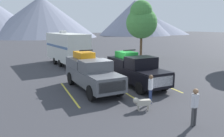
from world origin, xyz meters
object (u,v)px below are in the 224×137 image
(camper_trailer_a, at_px, (67,47))
(dog, at_px, (141,102))
(pickup_truck_b, at_px, (135,69))
(pickup_truck_a, at_px, (91,72))
(person_c, at_px, (195,105))
(person_b, at_px, (151,87))

(camper_trailer_a, height_order, dog, camper_trailer_a)
(dog, bearing_deg, pickup_truck_b, 64.87)
(pickup_truck_a, relative_size, dog, 6.05)
(pickup_truck_a, xyz_separation_m, person_c, (2.40, -7.13, -0.24))
(camper_trailer_a, distance_m, person_c, 17.53)
(pickup_truck_b, bearing_deg, camper_trailer_a, 105.05)
(pickup_truck_a, distance_m, pickup_truck_b, 3.28)
(dog, bearing_deg, pickup_truck_a, 103.82)
(camper_trailer_a, distance_m, dog, 15.09)
(person_c, bearing_deg, camper_trailer_a, 96.43)
(person_b, relative_size, person_c, 1.00)
(pickup_truck_b, height_order, camper_trailer_a, camper_trailer_a)
(pickup_truck_a, bearing_deg, dog, -76.18)
(pickup_truck_a, relative_size, pickup_truck_b, 1.06)
(camper_trailer_a, height_order, person_b, camper_trailer_a)
(pickup_truck_a, relative_size, person_b, 3.63)
(person_b, relative_size, dog, 1.67)
(person_c, distance_m, dog, 2.74)
(person_c, bearing_deg, pickup_truck_a, 108.61)
(person_c, bearing_deg, dog, 117.29)
(camper_trailer_a, bearing_deg, person_c, -83.57)
(pickup_truck_b, distance_m, person_c, 6.93)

